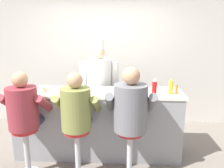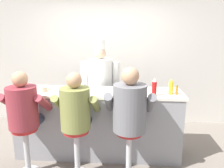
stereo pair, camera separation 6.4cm
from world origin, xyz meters
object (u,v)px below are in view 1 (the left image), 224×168
water_pitcher_clear (135,86)px  cook_in_whites_near (99,84)px  ketchup_bottle_red (154,87)px  coffee_mug_tan (44,90)px  diner_seated_grey (130,110)px  hot_sauce_bottle_orange (176,90)px  diner_seated_maroon (24,111)px  mustard_bottle_yellow (171,87)px  breakfast_plate (71,91)px  cereal_bowl (45,88)px  diner_seated_olive (77,112)px

water_pitcher_clear → cook_in_whites_near: (-0.60, 0.67, -0.14)m
ketchup_bottle_red → coffee_mug_tan: 1.61m
coffee_mug_tan → cook_in_whites_near: bearing=45.5°
ketchup_bottle_red → diner_seated_grey: bearing=-134.2°
hot_sauce_bottle_orange → diner_seated_maroon: 2.10m
mustard_bottle_yellow → ketchup_bottle_red: bearing=-158.5°
coffee_mug_tan → breakfast_plate: bearing=3.7°
breakfast_plate → diner_seated_maroon: 0.71m
water_pitcher_clear → breakfast_plate: water_pitcher_clear is taller
hot_sauce_bottle_orange → cook_in_whites_near: cook_in_whites_near is taller
hot_sauce_bottle_orange → cook_in_whites_near: size_ratio=0.08×
hot_sauce_bottle_orange → breakfast_plate: 1.52m
hot_sauce_bottle_orange → breakfast_plate: size_ratio=0.62×
mustard_bottle_yellow → cereal_bowl: mustard_bottle_yellow is taller
water_pitcher_clear → breakfast_plate: (-0.94, -0.06, -0.08)m
diner_seated_maroon → water_pitcher_clear: bearing=20.1°
cereal_bowl → cook_in_whites_near: 0.98m
breakfast_plate → cereal_bowl: cereal_bowl is taller
breakfast_plate → diner_seated_maroon: size_ratio=0.16×
diner_seated_olive → water_pitcher_clear: bearing=34.7°
mustard_bottle_yellow → diner_seated_grey: 0.76m
breakfast_plate → cook_in_whites_near: size_ratio=0.12×
ketchup_bottle_red → cook_in_whites_near: (-0.86, 0.85, -0.17)m
diner_seated_olive → diner_seated_grey: diner_seated_grey is taller
diner_seated_olive → cook_in_whites_near: (0.17, 1.20, 0.08)m
diner_seated_maroon → cook_in_whites_near: bearing=54.6°
mustard_bottle_yellow → coffee_mug_tan: (-1.85, -0.01, -0.07)m
ketchup_bottle_red → diner_seated_olive: (-1.03, -0.35, -0.25)m
hot_sauce_bottle_orange → cook_in_whites_near: bearing=147.2°
diner_seated_grey → cook_in_whites_near: cook_in_whites_near is taller
cook_in_whites_near → mustard_bottle_yellow: bearing=-34.2°
cook_in_whites_near → coffee_mug_tan: bearing=-134.5°
diner_seated_grey → coffee_mug_tan: bearing=160.8°
water_pitcher_clear → cook_in_whites_near: 0.91m
mustard_bottle_yellow → diner_seated_grey: diner_seated_grey is taller
diner_seated_grey → cook_in_whites_near: 1.31m
breakfast_plate → diner_seated_grey: size_ratio=0.15×
water_pitcher_clear → breakfast_plate: 0.94m
diner_seated_grey → ketchup_bottle_red: bearing=45.8°
water_pitcher_clear → breakfast_plate: size_ratio=0.83×
diner_seated_grey → water_pitcher_clear: bearing=81.2°
diner_seated_maroon → diner_seated_olive: size_ratio=1.00×
coffee_mug_tan → diner_seated_grey: diner_seated_grey is taller
ketchup_bottle_red → hot_sauce_bottle_orange: bearing=14.8°
cereal_bowl → diner_seated_grey: bearing=-24.6°
ketchup_bottle_red → hot_sauce_bottle_orange: ketchup_bottle_red is taller
diner_seated_olive → mustard_bottle_yellow: bearing=19.5°
coffee_mug_tan → diner_seated_maroon: 0.49m
diner_seated_maroon → breakfast_plate: bearing=42.3°
breakfast_plate → hot_sauce_bottle_orange: bearing=-1.2°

